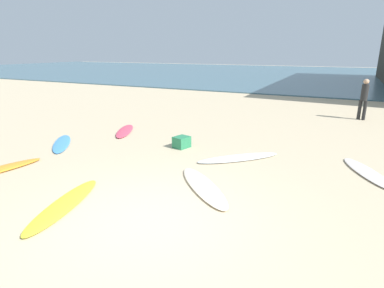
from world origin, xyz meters
name	(u,v)px	position (x,y,z in m)	size (l,w,h in m)	color
ground_plane	(149,220)	(0.00, 0.00, 0.00)	(120.00, 120.00, 0.00)	#C6B28E
ocean_water	(322,75)	(0.00, 37.28, 0.04)	(120.00, 40.00, 0.08)	#426675
surfboard_0	(239,158)	(0.40, 3.88, 0.04)	(0.54, 2.43, 0.07)	silver
surfboard_2	(368,173)	(3.59, 4.20, 0.03)	(0.50, 2.16, 0.07)	silver
surfboard_3	(62,143)	(-5.15, 2.74, 0.03)	(0.49, 2.14, 0.07)	#4690DA
surfboard_4	(203,186)	(0.30, 1.70, 0.04)	(0.54, 2.35, 0.07)	#F6E1BE
surfboard_5	(65,204)	(-1.79, -0.26, 0.03)	(0.51, 2.38, 0.07)	yellow
surfboard_6	(125,131)	(-4.34, 4.94, 0.04)	(0.50, 2.02, 0.07)	#D54660
beachgoer_near	(364,97)	(3.57, 11.19, 0.98)	(0.35, 0.35, 1.75)	black
beach_cooler	(182,142)	(-1.53, 4.14, 0.17)	(0.46, 0.40, 0.35)	#287F51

